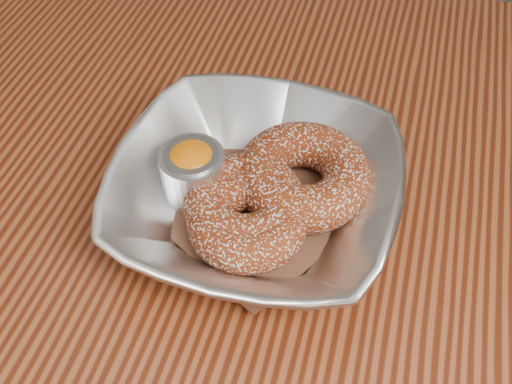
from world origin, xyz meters
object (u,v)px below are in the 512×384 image
(serving_bowl, at_px, (256,193))
(ramekin, at_px, (193,171))
(donut_back, at_px, (303,176))
(donut_front, at_px, (247,221))
(donut_extra, at_px, (246,204))
(table, at_px, (212,263))

(serving_bowl, height_order, ramekin, ramekin)
(serving_bowl, relative_size, donut_back, 2.05)
(donut_front, xyz_separation_m, ramekin, (-0.06, 0.03, 0.01))
(donut_back, height_order, donut_front, donut_back)
(donut_back, relative_size, donut_front, 1.19)
(serving_bowl, xyz_separation_m, donut_extra, (-0.01, -0.01, -0.00))
(donut_back, distance_m, donut_front, 0.07)
(table, xyz_separation_m, donut_front, (0.05, -0.03, 0.13))
(donut_front, relative_size, ramekin, 1.76)
(donut_back, relative_size, ramekin, 2.09)
(table, distance_m, ramekin, 0.13)
(serving_bowl, distance_m, ramekin, 0.06)
(serving_bowl, distance_m, donut_extra, 0.01)
(table, height_order, donut_front, donut_front)
(donut_back, xyz_separation_m, donut_extra, (-0.04, -0.04, -0.00))
(serving_bowl, distance_m, donut_back, 0.04)
(donut_front, xyz_separation_m, donut_extra, (-0.01, 0.02, 0.00))
(donut_extra, bearing_deg, serving_bowl, 66.97)
(donut_back, xyz_separation_m, ramekin, (-0.09, -0.02, 0.00))
(donut_front, bearing_deg, table, 146.02)
(serving_bowl, distance_m, donut_front, 0.03)
(donut_front, height_order, ramekin, ramekin)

